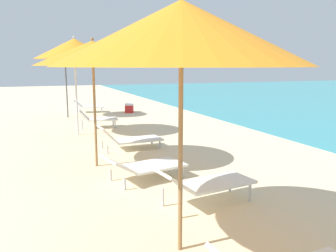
{
  "coord_description": "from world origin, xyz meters",
  "views": [
    {
      "loc": [
        -1.66,
        3.75,
        2.0
      ],
      "look_at": [
        0.76,
        10.03,
        0.83
      ],
      "focal_mm": 37.19,
      "sensor_mm": 36.0,
      "label": 1
    }
  ],
  "objects_px": {
    "lounger_fourth_shoreside": "(129,138)",
    "lounger_fourth_inland": "(144,165)",
    "lounger_fifth_shoreside": "(97,118)",
    "cooler_box": "(129,108)",
    "umbrella_fifth": "(74,49)",
    "umbrella_farthest": "(65,51)",
    "lounger_farthest_shoreside": "(88,106)",
    "umbrella_third": "(181,34)",
    "lounger_third_shoreside": "(204,183)",
    "umbrella_fourth": "(93,53)"
  },
  "relations": [
    {
      "from": "umbrella_fourth",
      "to": "lounger_fourth_inland",
      "type": "relative_size",
      "value": 1.65
    },
    {
      "from": "lounger_fourth_shoreside",
      "to": "lounger_fifth_shoreside",
      "type": "bearing_deg",
      "value": 91.14
    },
    {
      "from": "umbrella_fifth",
      "to": "lounger_fifth_shoreside",
      "type": "xyz_separation_m",
      "value": [
        0.72,
        0.97,
        -2.14
      ]
    },
    {
      "from": "lounger_fifth_shoreside",
      "to": "cooler_box",
      "type": "bearing_deg",
      "value": 65.38
    },
    {
      "from": "lounger_third_shoreside",
      "to": "lounger_fourth_inland",
      "type": "relative_size",
      "value": 1.02
    },
    {
      "from": "lounger_fourth_shoreside",
      "to": "cooler_box",
      "type": "height_order",
      "value": "lounger_fourth_shoreside"
    },
    {
      "from": "umbrella_third",
      "to": "lounger_fifth_shoreside",
      "type": "height_order",
      "value": "umbrella_third"
    },
    {
      "from": "umbrella_fourth",
      "to": "umbrella_farthest",
      "type": "distance_m",
      "value": 7.12
    },
    {
      "from": "lounger_farthest_shoreside",
      "to": "cooler_box",
      "type": "xyz_separation_m",
      "value": [
        1.64,
        -0.63,
        -0.09
      ]
    },
    {
      "from": "umbrella_third",
      "to": "umbrella_fourth",
      "type": "xyz_separation_m",
      "value": [
        -0.31,
        3.58,
        -0.08
      ]
    },
    {
      "from": "lounger_fourth_inland",
      "to": "umbrella_fifth",
      "type": "height_order",
      "value": "umbrella_fifth"
    },
    {
      "from": "lounger_third_shoreside",
      "to": "lounger_farthest_shoreside",
      "type": "xyz_separation_m",
      "value": [
        -0.07,
        10.87,
        -0.05
      ]
    },
    {
      "from": "lounger_third_shoreside",
      "to": "umbrella_farthest",
      "type": "height_order",
      "value": "umbrella_farthest"
    },
    {
      "from": "umbrella_fifth",
      "to": "lounger_farthest_shoreside",
      "type": "distance_m",
      "value": 5.47
    },
    {
      "from": "umbrella_fourth",
      "to": "umbrella_fifth",
      "type": "xyz_separation_m",
      "value": [
        0.03,
        3.42,
        0.23
      ]
    },
    {
      "from": "umbrella_third",
      "to": "lounger_farthest_shoreside",
      "type": "height_order",
      "value": "umbrella_third"
    },
    {
      "from": "lounger_fourth_shoreside",
      "to": "umbrella_fifth",
      "type": "relative_size",
      "value": 0.55
    },
    {
      "from": "lounger_third_shoreside",
      "to": "umbrella_farthest",
      "type": "relative_size",
      "value": 0.56
    },
    {
      "from": "lounger_fourth_shoreside",
      "to": "cooler_box",
      "type": "relative_size",
      "value": 2.6
    },
    {
      "from": "umbrella_farthest",
      "to": "cooler_box",
      "type": "height_order",
      "value": "umbrella_farthest"
    },
    {
      "from": "lounger_fourth_inland",
      "to": "umbrella_farthest",
      "type": "bearing_deg",
      "value": 81.99
    },
    {
      "from": "umbrella_fourth",
      "to": "lounger_farthest_shoreside",
      "type": "bearing_deg",
      "value": 82.76
    },
    {
      "from": "lounger_third_shoreside",
      "to": "umbrella_fourth",
      "type": "distance_m",
      "value": 3.37
    },
    {
      "from": "umbrella_third",
      "to": "umbrella_fifth",
      "type": "bearing_deg",
      "value": 92.26
    },
    {
      "from": "umbrella_fifth",
      "to": "cooler_box",
      "type": "distance_m",
      "value": 5.53
    },
    {
      "from": "lounger_fourth_inland",
      "to": "cooler_box",
      "type": "distance_m",
      "value": 9.1
    },
    {
      "from": "cooler_box",
      "to": "lounger_fourth_inland",
      "type": "bearing_deg",
      "value": -103.08
    },
    {
      "from": "lounger_fourth_shoreside",
      "to": "lounger_farthest_shoreside",
      "type": "xyz_separation_m",
      "value": [
        0.07,
        7.14,
        0.01
      ]
    },
    {
      "from": "umbrella_fourth",
      "to": "lounger_fifth_shoreside",
      "type": "height_order",
      "value": "umbrella_fourth"
    },
    {
      "from": "umbrella_third",
      "to": "lounger_fifth_shoreside",
      "type": "distance_m",
      "value": 8.22
    },
    {
      "from": "umbrella_fourth",
      "to": "umbrella_farthest",
      "type": "height_order",
      "value": "umbrella_farthest"
    },
    {
      "from": "lounger_fourth_inland",
      "to": "cooler_box",
      "type": "bearing_deg",
      "value": 65.03
    },
    {
      "from": "umbrella_farthest",
      "to": "lounger_farthest_shoreside",
      "type": "xyz_separation_m",
      "value": [
        0.98,
        1.21,
        -2.25
      ]
    },
    {
      "from": "lounger_fourth_shoreside",
      "to": "lounger_fourth_inland",
      "type": "bearing_deg",
      "value": -101.23
    },
    {
      "from": "lounger_fifth_shoreside",
      "to": "umbrella_fourth",
      "type": "bearing_deg",
      "value": -93.85
    },
    {
      "from": "umbrella_third",
      "to": "umbrella_fourth",
      "type": "bearing_deg",
      "value": 94.96
    },
    {
      "from": "umbrella_third",
      "to": "cooler_box",
      "type": "relative_size",
      "value": 4.55
    },
    {
      "from": "umbrella_farthest",
      "to": "umbrella_third",
      "type": "bearing_deg",
      "value": -88.76
    },
    {
      "from": "lounger_fourth_shoreside",
      "to": "lounger_farthest_shoreside",
      "type": "distance_m",
      "value": 7.14
    },
    {
      "from": "umbrella_fifth",
      "to": "lounger_fourth_inland",
      "type": "bearing_deg",
      "value": -82.46
    },
    {
      "from": "lounger_third_shoreside",
      "to": "lounger_fourth_inland",
      "type": "height_order",
      "value": "lounger_third_shoreside"
    },
    {
      "from": "lounger_fourth_inland",
      "to": "lounger_fifth_shoreside",
      "type": "xyz_separation_m",
      "value": [
        0.11,
        5.56,
        0.06
      ]
    },
    {
      "from": "umbrella_third",
      "to": "umbrella_fifth",
      "type": "distance_m",
      "value": 7.0
    },
    {
      "from": "umbrella_farthest",
      "to": "lounger_farthest_shoreside",
      "type": "distance_m",
      "value": 2.74
    },
    {
      "from": "lounger_fourth_inland",
      "to": "lounger_farthest_shoreside",
      "type": "bearing_deg",
      "value": 75.6
    },
    {
      "from": "lounger_third_shoreside",
      "to": "cooler_box",
      "type": "relative_size",
      "value": 2.63
    },
    {
      "from": "umbrella_third",
      "to": "lounger_fifth_shoreside",
      "type": "relative_size",
      "value": 2.11
    },
    {
      "from": "umbrella_farthest",
      "to": "lounger_fourth_inland",
      "type": "bearing_deg",
      "value": -86.12
    },
    {
      "from": "lounger_third_shoreside",
      "to": "umbrella_third",
      "type": "bearing_deg",
      "value": -136.58
    },
    {
      "from": "lounger_fourth_shoreside",
      "to": "umbrella_farthest",
      "type": "height_order",
      "value": "umbrella_farthest"
    }
  ]
}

